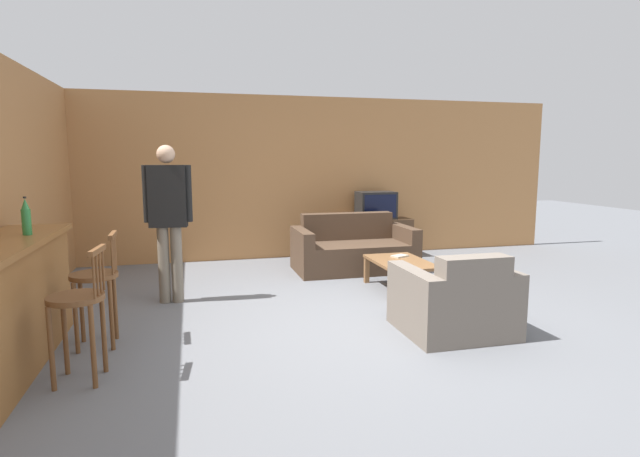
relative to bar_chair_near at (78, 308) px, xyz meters
name	(u,v)px	position (x,y,z in m)	size (l,w,h in m)	color
ground_plane	(359,326)	(2.35, 0.64, -0.55)	(24.00, 24.00, 0.00)	slate
wall_back	(288,178)	(2.35, 4.20, 0.75)	(9.40, 0.08, 2.60)	#B27A47
wall_left	(16,189)	(-0.92, 1.92, 0.75)	(0.08, 8.56, 2.60)	#B27A47
bar_counter	(6,305)	(-0.59, 0.38, -0.04)	(0.55, 2.08, 1.00)	brown
bar_chair_near	(78,308)	(0.00, 0.00, 0.00)	(0.43, 0.43, 0.99)	brown
bar_chair_mid	(96,284)	(0.00, 0.71, 0.00)	(0.40, 0.40, 0.99)	brown
couch_far	(353,250)	(3.07, 3.01, -0.26)	(1.70, 0.93, 0.80)	#4C3828
armchair_near	(455,303)	(3.15, 0.24, -0.26)	(0.96, 0.88, 0.78)	#70665B
coffee_table	(401,265)	(3.28, 1.77, -0.23)	(0.63, 1.00, 0.37)	brown
tv_unit	(375,238)	(3.74, 3.85, -0.23)	(1.14, 0.50, 0.63)	#513823
tv	(376,205)	(3.74, 3.85, 0.31)	(0.61, 0.41, 0.44)	black
bottle	(26,217)	(-0.49, 0.69, 0.59)	(0.07, 0.07, 0.31)	#2D7F3D
book_on_table	(400,256)	(3.36, 2.00, -0.17)	(0.24, 0.21, 0.02)	#B7AD99
person_by_window	(168,214)	(0.56, 1.94, 0.46)	(0.52, 0.20, 1.76)	#756B5B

